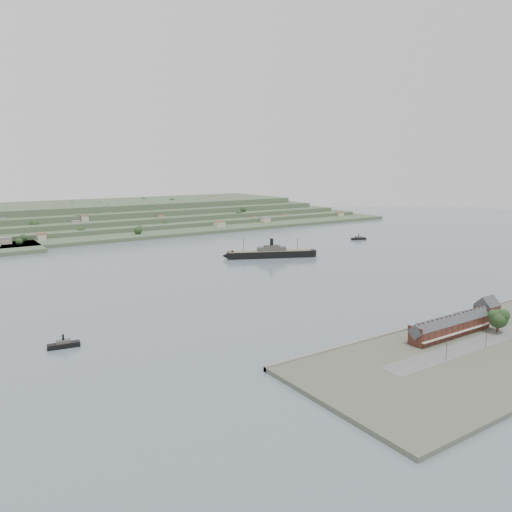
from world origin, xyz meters
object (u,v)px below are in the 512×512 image
tugboat (64,345)px  gabled_building (487,310)px  fig_tree (499,318)px  steamship (268,253)px  terrace_row (451,326)px

tugboat → gabled_building: bearing=-24.5°
fig_tree → steamship: bearing=83.8°
gabled_building → tugboat: 221.41m
gabled_building → tugboat: bearing=155.5°
terrace_row → fig_tree: 26.56m
terrace_row → fig_tree: fig_tree is taller
gabled_building → fig_tree: size_ratio=1.11×
gabled_building → tugboat: gabled_building is taller
gabled_building → steamship: 226.73m
steamship → tugboat: (-213.99, -134.63, -2.35)m
tugboat → fig_tree: (187.92, -106.71, 8.13)m
terrace_row → gabled_building: size_ratio=3.95×
gabled_building → tugboat: size_ratio=0.92×
steamship → fig_tree: 242.81m
terrace_row → fig_tree: (24.01, -10.98, 2.92)m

